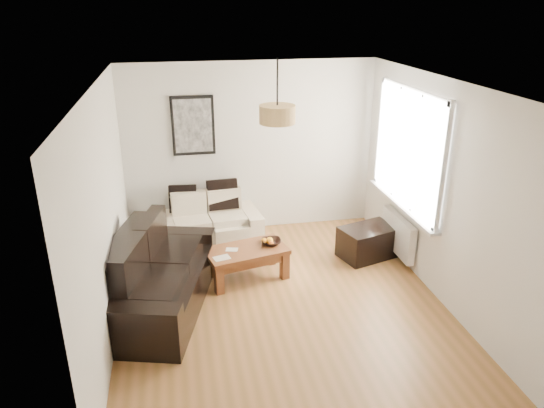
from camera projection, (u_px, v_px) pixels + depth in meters
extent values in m
plane|color=brown|center=(282.00, 303.00, 6.11)|extent=(4.50, 4.50, 0.00)
cube|color=white|center=(398.00, 234.00, 7.02)|extent=(0.10, 0.90, 0.52)
cylinder|color=tan|center=(277.00, 114.00, 5.55)|extent=(0.40, 0.40, 0.20)
cube|color=black|center=(368.00, 242.00, 7.15)|extent=(0.88, 0.70, 0.44)
cube|color=black|center=(183.00, 199.00, 7.45)|extent=(0.41, 0.16, 0.40)
cube|color=black|center=(223.00, 194.00, 7.55)|extent=(0.46, 0.17, 0.45)
imported|color=black|center=(271.00, 242.00, 6.64)|extent=(0.27, 0.27, 0.06)
sphere|color=orange|center=(271.00, 243.00, 6.57)|extent=(0.07, 0.07, 0.07)
sphere|color=#FF9E15|center=(270.00, 241.00, 6.65)|extent=(0.11, 0.11, 0.09)
sphere|color=orange|center=(264.00, 241.00, 6.64)|extent=(0.09, 0.09, 0.08)
cube|color=beige|center=(222.00, 258.00, 6.28)|extent=(0.23, 0.19, 0.01)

